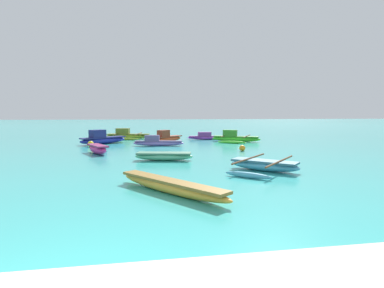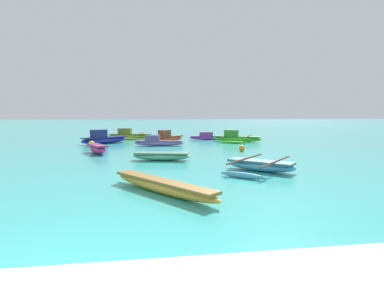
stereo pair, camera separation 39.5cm
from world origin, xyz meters
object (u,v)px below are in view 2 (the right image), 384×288
object	(u,v)px
moored_boat_5	(104,139)
moored_boat_8	(130,135)
moored_boat_6	(97,149)
moored_boat_4	(211,137)
moored_boat_7	(162,186)
moored_boat_9	(158,142)
moored_boat_2	(162,156)
moored_boat_1	(260,165)
mooring_buoy_1	(242,148)
moored_boat_0	(236,138)
mooring_buoy_0	(92,144)
moored_boat_3	(168,138)

from	to	relation	value
moored_boat_5	moored_boat_8	distance (m)	4.66
moored_boat_5	moored_boat_6	world-z (taller)	moored_boat_5
moored_boat_4	moored_boat_7	bearing A→B (deg)	-101.96
moored_boat_6	moored_boat_9	bearing A→B (deg)	110.80
moored_boat_2	moored_boat_9	distance (m)	6.49
moored_boat_5	moored_boat_8	xyz separation A→B (m)	(1.59, 4.38, -0.06)
moored_boat_1	moored_boat_5	distance (m)	13.84
mooring_buoy_1	moored_boat_1	bearing A→B (deg)	-101.04
moored_boat_5	moored_boat_4	bearing A→B (deg)	-21.74
mooring_buoy_1	moored_boat_6	bearing A→B (deg)	178.71
moored_boat_4	moored_boat_2	bearing A→B (deg)	-108.74
moored_boat_0	moored_boat_7	world-z (taller)	moored_boat_0
moored_boat_1	mooring_buoy_0	bearing A→B (deg)	171.75
moored_boat_1	moored_boat_6	xyz separation A→B (m)	(-7.00, 6.10, 0.06)
moored_boat_1	moored_boat_2	bearing A→B (deg)	-179.09
moored_boat_3	mooring_buoy_1	distance (m)	7.53
moored_boat_1	moored_boat_7	distance (m)	4.69
moored_boat_2	mooring_buoy_0	size ratio (longest dim) A/B	7.11
moored_boat_8	moored_boat_4	bearing A→B (deg)	-4.85
moored_boat_9	moored_boat_3	bearing A→B (deg)	83.35
moored_boat_7	moored_boat_8	world-z (taller)	moored_boat_8
moored_boat_0	moored_boat_8	xyz separation A→B (m)	(-8.42, 4.27, -0.00)
moored_boat_0	moored_boat_6	bearing A→B (deg)	-120.59
moored_boat_9	mooring_buoy_0	xyz separation A→B (m)	(-4.36, -0.01, -0.06)
moored_boat_1	moored_boat_6	world-z (taller)	moored_boat_6
moored_boat_0	moored_boat_8	world-z (taller)	moored_boat_0
moored_boat_7	mooring_buoy_1	distance (m)	9.95
moored_boat_3	moored_boat_6	bearing A→B (deg)	-167.28
moored_boat_5	moored_boat_7	world-z (taller)	moored_boat_5
moored_boat_5	mooring_buoy_1	size ratio (longest dim) A/B	9.59
moored_boat_5	moored_boat_9	bearing A→B (deg)	-65.05
moored_boat_4	moored_boat_7	distance (m)	17.50
moored_boat_0	moored_boat_8	size ratio (longest dim) A/B	0.97
moored_boat_8	moored_boat_9	size ratio (longest dim) A/B	1.16
moored_boat_2	moored_boat_7	size ratio (longest dim) A/B	0.77
moored_boat_2	moored_boat_4	xyz separation A→B (m)	(4.65, 10.94, 0.02)
moored_boat_6	moored_boat_5	bearing A→B (deg)	159.29
moored_boat_4	mooring_buoy_1	distance (m)	8.21
moored_boat_0	mooring_buoy_1	world-z (taller)	moored_boat_0
moored_boat_1	moored_boat_4	xyz separation A→B (m)	(1.04, 14.12, 0.01)
moored_boat_7	mooring_buoy_1	size ratio (longest dim) A/B	10.42
moored_boat_8	moored_boat_7	bearing A→B (deg)	-73.25
moored_boat_8	mooring_buoy_0	bearing A→B (deg)	-97.46
moored_boat_4	moored_boat_6	xyz separation A→B (m)	(-8.04, -8.02, 0.05)
mooring_buoy_0	mooring_buoy_1	xyz separation A→B (m)	(9.10, -3.75, -0.02)
moored_boat_3	moored_boat_7	xyz separation A→B (m)	(-1.09, -15.03, -0.13)
moored_boat_9	mooring_buoy_1	world-z (taller)	moored_boat_9
moored_boat_6	moored_boat_7	bearing A→B (deg)	-5.73
moored_boat_4	mooring_buoy_0	world-z (taller)	moored_boat_4
mooring_buoy_1	moored_boat_8	bearing A→B (deg)	124.76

